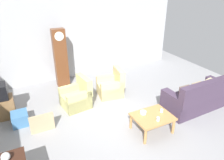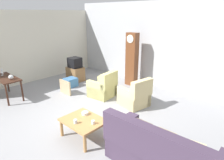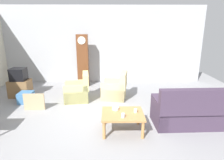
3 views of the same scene
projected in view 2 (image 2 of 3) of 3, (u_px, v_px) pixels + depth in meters
name	position (u px, v px, depth m)	size (l,w,h in m)	color
ground_plane	(90.00, 118.00, 5.43)	(10.40, 10.40, 0.00)	gray
garage_door_wall	(160.00, 45.00, 7.42)	(8.40, 0.16, 3.20)	#ADAFB5
pegboard_wall_left	(27.00, 47.00, 7.93)	(0.12, 6.40, 2.88)	beige
couch_floral	(161.00, 156.00, 3.51)	(2.12, 0.94, 1.04)	#423347
armchair_olive_near	(103.00, 88.00, 6.77)	(0.88, 0.85, 0.92)	#CCC67A
armchair_olive_far	(135.00, 97.00, 6.09)	(0.91, 0.88, 0.92)	#D8C384
coffee_table_wood	(84.00, 122.00, 4.51)	(0.96, 0.76, 0.46)	#B27F47
console_table_dark	(6.00, 80.00, 6.53)	(1.30, 0.56, 0.74)	#381E14
grandfather_clock	(132.00, 59.00, 7.66)	(0.44, 0.30, 2.07)	brown
tv_stand_cabinet	(76.00, 74.00, 8.37)	(0.68, 0.52, 0.59)	brown
tv_crt	(75.00, 63.00, 8.20)	(0.48, 0.44, 0.42)	black
framed_picture_leaning	(65.00, 87.00, 7.00)	(0.60, 0.05, 0.50)	tan
storage_box_blue	(71.00, 82.00, 7.75)	(0.42, 0.45, 0.34)	teal
glass_dome_cloche	(11.00, 77.00, 6.28)	(0.15, 0.15, 0.15)	silver
cup_white_porcelain	(93.00, 122.00, 4.30)	(0.08, 0.08, 0.08)	white
cup_blue_rimmed	(75.00, 121.00, 4.32)	(0.08, 0.08, 0.09)	silver
bowl_white_stacked	(85.00, 113.00, 4.71)	(0.16, 0.16, 0.07)	white
wine_glass_tall	(2.00, 70.00, 6.82)	(0.07, 0.07, 0.22)	silver
wine_glass_mid	(2.00, 72.00, 6.66)	(0.08, 0.08, 0.16)	silver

